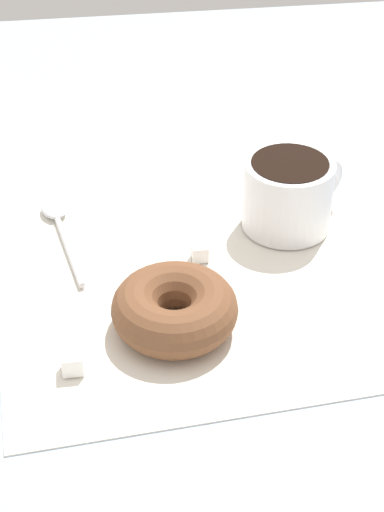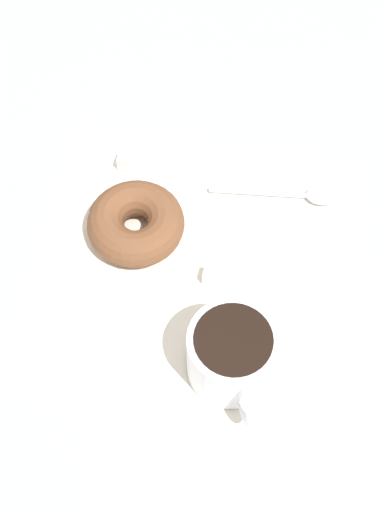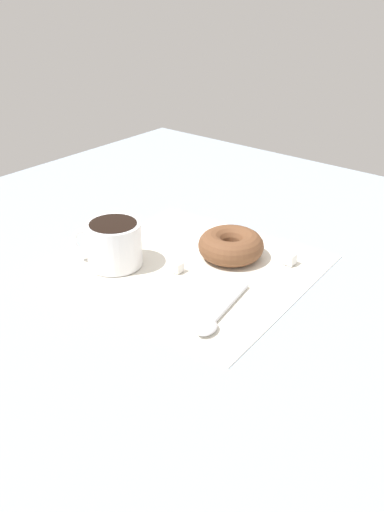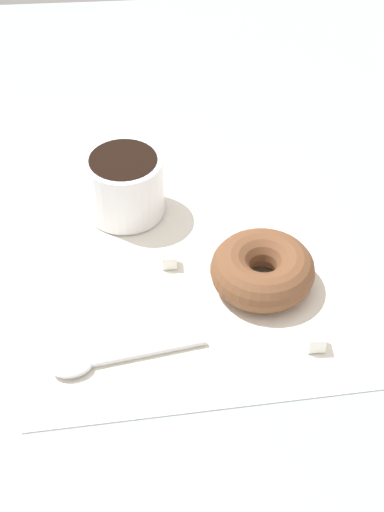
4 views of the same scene
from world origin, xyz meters
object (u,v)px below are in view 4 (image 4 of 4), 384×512
object	(u,v)px
spoon	(95,363)
sugar_cube_extra	(173,259)
coffee_cup	(124,183)
sugar_cube	(316,340)
donut	(262,268)

from	to	relation	value
spoon	sugar_cube_extra	xyz separation A→B (cm)	(7.66, 12.37, 0.32)
spoon	sugar_cube_extra	world-z (taller)	sugar_cube_extra
spoon	sugar_cube_extra	bearing A→B (deg)	58.25
coffee_cup	sugar_cube	bearing A→B (deg)	-50.69
coffee_cup	sugar_cube	world-z (taller)	coffee_cup
spoon	sugar_cube	world-z (taller)	sugar_cube
sugar_cube	sugar_cube_extra	world-z (taller)	sugar_cube
donut	sugar_cube_extra	world-z (taller)	donut
donut	sugar_cube	distance (cm)	9.37
coffee_cup	sugar_cube_extra	world-z (taller)	coffee_cup
coffee_cup	donut	world-z (taller)	coffee_cup
donut	spoon	xyz separation A→B (cm)	(-16.07, -9.26, -1.53)
donut	sugar_cube_extra	xyz separation A→B (cm)	(-8.41, 3.11, -1.21)
donut	sugar_cube	world-z (taller)	donut
coffee_cup	donut	distance (cm)	17.78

